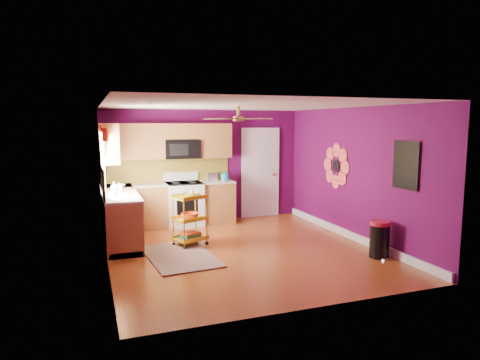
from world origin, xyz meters
name	(u,v)px	position (x,y,z in m)	size (l,w,h in m)	color
ground	(242,250)	(0.00, 0.00, 0.00)	(5.00, 5.00, 0.00)	maroon
room_envelope	(244,157)	(0.03, 0.00, 1.63)	(4.54, 5.04, 2.52)	#510944
lower_cabinets	(149,211)	(-1.35, 1.82, 0.43)	(2.81, 2.31, 0.94)	brown
electric_range	(184,203)	(-0.55, 2.17, 0.48)	(0.76, 0.66, 1.13)	white
upper_cabinetry	(150,143)	(-1.24, 2.17, 1.80)	(2.80, 2.30, 1.26)	brown
left_window	(103,150)	(-2.22, 1.05, 1.74)	(0.08, 1.35, 1.08)	white
panel_door	(260,174)	(1.35, 2.47, 1.02)	(0.95, 0.11, 2.15)	white
right_wall_art	(365,166)	(2.23, -0.34, 1.44)	(0.04, 2.74, 1.04)	black
ceiling_fan	(238,118)	(0.00, 0.20, 2.29)	(1.01, 1.01, 0.26)	#BF8C3F
shag_rug	(180,256)	(-1.10, 0.01, 0.01)	(1.01, 1.65, 0.02)	black
rolling_cart	(190,217)	(-0.77, 0.62, 0.52)	(0.67, 0.58, 1.01)	yellow
trash_can	(379,239)	(1.99, -1.14, 0.30)	(0.38, 0.39, 0.61)	black
teal_kettle	(225,177)	(0.38, 2.18, 1.02)	(0.18, 0.18, 0.21)	teal
toaster	(212,176)	(0.12, 2.29, 1.03)	(0.22, 0.15, 0.18)	beige
soap_bottle_a	(120,187)	(-1.94, 1.39, 1.03)	(0.08, 0.08, 0.17)	#EA3F72
soap_bottle_b	(114,186)	(-2.03, 1.48, 1.03)	(0.14, 0.14, 0.18)	white
counter_dish	(119,186)	(-1.91, 1.89, 0.97)	(0.26, 0.26, 0.06)	white
counter_cup	(114,193)	(-2.07, 0.91, 0.99)	(0.12, 0.12, 0.09)	white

